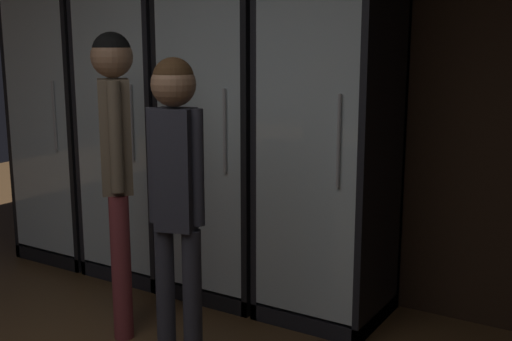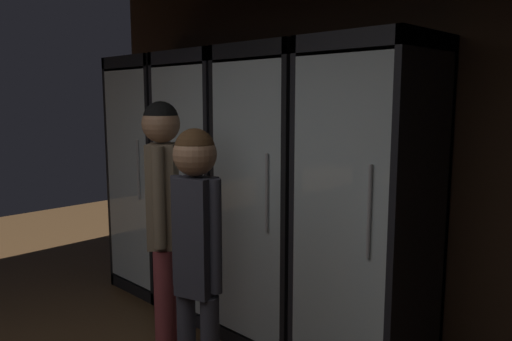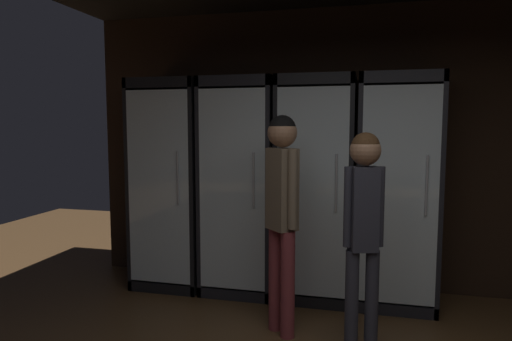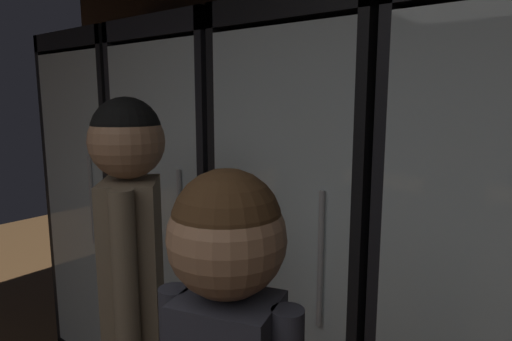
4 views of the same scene
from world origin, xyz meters
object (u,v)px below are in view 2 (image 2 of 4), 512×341
at_px(cooler_far_left, 163,177).
at_px(cooler_center, 283,200).
at_px(shopper_near, 196,247).
at_px(cooler_left, 215,187).
at_px(cooler_right, 373,216).
at_px(shopper_far, 163,209).

relative_size(cooler_far_left, cooler_center, 1.00).
bearing_deg(shopper_near, cooler_left, 136.10).
distance_m(cooler_center, cooler_right, 0.73).
relative_size(cooler_far_left, shopper_near, 1.31).
relative_size(cooler_far_left, cooler_right, 1.00).
bearing_deg(shopper_near, cooler_right, 76.01).
distance_m(cooler_left, shopper_far, 1.07).
relative_size(cooler_center, shopper_near, 1.31).
xyz_separation_m(cooler_left, cooler_right, (1.47, 0.00, 0.01)).
height_order(cooler_right, shopper_near, cooler_right).
distance_m(cooler_far_left, cooler_left, 0.73).
distance_m(cooler_left, shopper_near, 1.64).
bearing_deg(shopper_far, cooler_right, 45.01).
bearing_deg(cooler_right, cooler_far_left, -179.96).
xyz_separation_m(shopper_near, shopper_far, (-0.62, 0.24, 0.05)).
xyz_separation_m(cooler_far_left, cooler_center, (1.47, 0.00, -0.00)).
bearing_deg(cooler_far_left, cooler_left, -0.06).
bearing_deg(cooler_center, cooler_right, -0.04).
bearing_deg(shopper_far, cooler_center, 79.43).
distance_m(cooler_far_left, cooler_right, 2.20).
height_order(cooler_far_left, cooler_left, same).
relative_size(cooler_left, cooler_right, 1.00).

